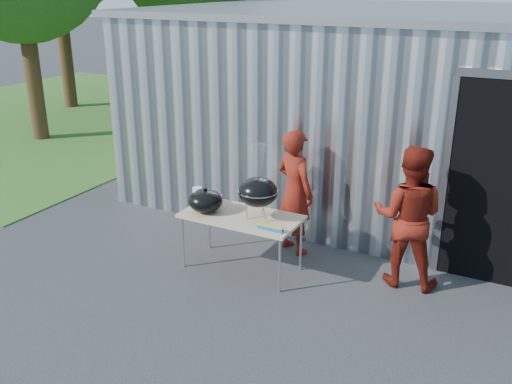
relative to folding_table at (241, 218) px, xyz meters
The scene contains 11 objects.
ground 0.92m from the folding_table, 73.62° to the right, with size 80.00×80.00×0.00m, color #2C2C2E.
building 4.25m from the folding_table, 74.99° to the left, with size 8.20×6.20×3.10m.
grass_patch 10.40m from the folding_table, 148.38° to the left, with size 10.00×12.00×0.02m, color #2D591E.
folding_table is the anchor object (origin of this frame).
kettle_grill 0.51m from the folding_table, ahead, with size 0.49×0.49×0.95m.
grill_lid 0.51m from the folding_table, 167.88° to the right, with size 0.44×0.44×0.32m.
paper_towels 0.65m from the folding_table, behind, with size 0.12×0.12×0.28m, color white.
white_tub 0.60m from the folding_table, 158.86° to the left, with size 0.20×0.15×0.10m, color white.
foil_box 0.59m from the folding_table, 25.15° to the right, with size 0.32×0.06×0.06m.
person_cook 0.90m from the folding_table, 65.42° to the left, with size 0.63×0.41×1.72m, color maroon.
person_bystander 2.04m from the folding_table, 17.69° to the left, with size 0.85×0.67×1.76m, color maroon.
Camera 1 is at (3.08, -5.21, 3.54)m, focal length 40.00 mm.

